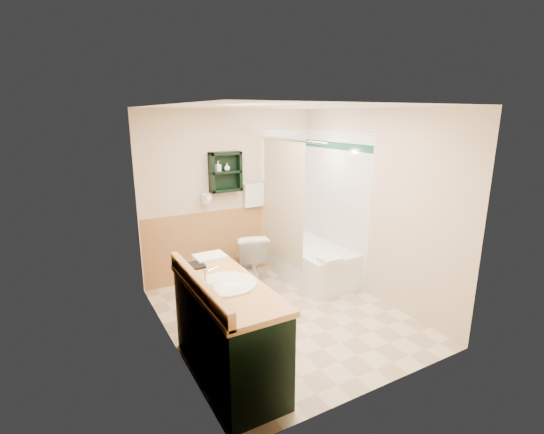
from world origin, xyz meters
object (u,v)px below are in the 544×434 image
Objects in this scene: vanity_book at (188,257)px; soap_bottle_a at (218,169)px; hair_dryer at (205,199)px; toilet at (250,258)px; wall_shelf at (226,172)px; bathtub at (308,260)px; vanity at (228,331)px; soap_bottle_b at (227,168)px.

soap_bottle_a is at bearing 62.97° from vanity_book.
vanity_book is (-0.76, -1.57, -0.20)m from hair_dryer.
toilet is 3.62× the size of vanity_book.
hair_dryer is (-0.30, 0.02, -0.35)m from wall_shelf.
bathtub is at bearing 29.73° from vanity_book.
vanity_book reaches higher than vanity.
hair_dryer is 0.32× the size of toilet.
wall_shelf is 0.06m from soap_bottle_b.
soap_bottle_b is (0.32, -0.03, 0.40)m from hair_dryer.
bathtub is at bearing -26.46° from soap_bottle_a.
vanity is at bearing -110.56° from soap_bottle_a.
soap_bottle_b reaches higher than soap_bottle_a.
soap_bottle_a is (-1.13, 0.56, 1.35)m from bathtub.
soap_bottle_a is at bearing -8.97° from hair_dryer.
soap_bottle_b is at bearing 0.00° from soap_bottle_a.
wall_shelf is 1.75m from bathtub.
wall_shelf is at bearing -4.76° from hair_dryer.
bathtub is at bearing -178.12° from toilet.
bathtub is at bearing -29.07° from wall_shelf.
soap_bottle_a reaches higher than vanity.
vanity_book is at bearing -154.85° from bathtub.
soap_bottle_b is (0.92, 2.09, 1.16)m from vanity.
wall_shelf is at bearing 60.19° from vanity_book.
soap_bottle_a is at bearing 153.54° from bathtub.
wall_shelf is 2.29× the size of hair_dryer.
vanity_book is at bearing 106.74° from vanity.
toilet is at bearing 58.30° from vanity.
bathtub is 10.62× the size of soap_bottle_a.
soap_bottle_a is (-0.30, 0.34, 1.23)m from toilet.
wall_shelf is at bearing 150.93° from bathtub.
toilet reaches higher than bathtub.
soap_bottle_b is (1.08, 1.54, 0.61)m from vanity_book.
vanity_book is (-1.25, -1.20, 0.63)m from toilet.
vanity is at bearing -141.49° from bathtub.
vanity_book is 1.98m from soap_bottle_b.
soap_bottle_a is 0.13m from soap_bottle_b.
bathtub is at bearing 38.51° from vanity.
toilet is 1.29m from soap_bottle_b.
wall_shelf reaches higher than vanity_book.
vanity_book is at bearing -125.00° from soap_bottle_b.
toilet is (1.08, 1.75, -0.08)m from vanity.
vanity is (-0.59, -2.12, -0.75)m from hair_dryer.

